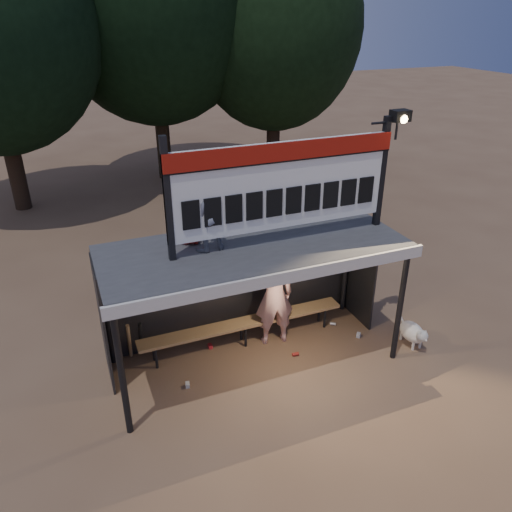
# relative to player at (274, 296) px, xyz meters

# --- Properties ---
(ground) EXTENTS (80.00, 80.00, 0.00)m
(ground) POSITION_rel_player_xyz_m (-0.56, -0.40, -1.01)
(ground) COLOR brown
(ground) RESTS_ON ground
(player) EXTENTS (0.79, 0.57, 2.03)m
(player) POSITION_rel_player_xyz_m (0.00, 0.00, 0.00)
(player) COLOR white
(player) RESTS_ON ground
(child_a) EXTENTS (0.63, 0.52, 1.20)m
(child_a) POSITION_rel_player_xyz_m (-1.33, -0.27, 1.91)
(child_a) COLOR slate
(child_a) RESTS_ON dugout_shelter
(child_b) EXTENTS (0.49, 0.40, 0.87)m
(child_b) POSITION_rel_player_xyz_m (-1.49, 0.07, 1.74)
(child_b) COLOR #B1211B
(child_b) RESTS_ON dugout_shelter
(dugout_shelter) EXTENTS (5.10, 2.08, 2.32)m
(dugout_shelter) POSITION_rel_player_xyz_m (-0.56, -0.16, 0.83)
(dugout_shelter) COLOR #38383A
(dugout_shelter) RESTS_ON ground
(scoreboard_assembly) EXTENTS (4.10, 0.27, 1.99)m
(scoreboard_assembly) POSITION_rel_player_xyz_m (-0.00, -0.41, 2.31)
(scoreboard_assembly) COLOR black
(scoreboard_assembly) RESTS_ON dugout_shelter
(bench) EXTENTS (4.00, 0.35, 0.48)m
(bench) POSITION_rel_player_xyz_m (-0.56, 0.15, -0.58)
(bench) COLOR olive
(bench) RESTS_ON ground
(tree_right) EXTENTS (6.08, 6.08, 8.72)m
(tree_right) POSITION_rel_player_xyz_m (4.44, 10.10, 4.17)
(tree_right) COLOR black
(tree_right) RESTS_ON ground
(dog) EXTENTS (0.36, 0.81, 0.49)m
(dog) POSITION_rel_player_xyz_m (2.40, -1.12, -0.73)
(dog) COLOR #F0E4D0
(dog) RESTS_ON ground
(bats) EXTENTS (0.47, 0.32, 0.84)m
(bats) POSITION_rel_player_xyz_m (-2.65, 0.42, -0.58)
(bats) COLOR #A27F4B
(bats) RESTS_ON ground
(litter) EXTENTS (3.59, 0.99, 0.08)m
(litter) POSITION_rel_player_xyz_m (-0.02, -0.31, -0.98)
(litter) COLOR #B31E23
(litter) RESTS_ON ground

